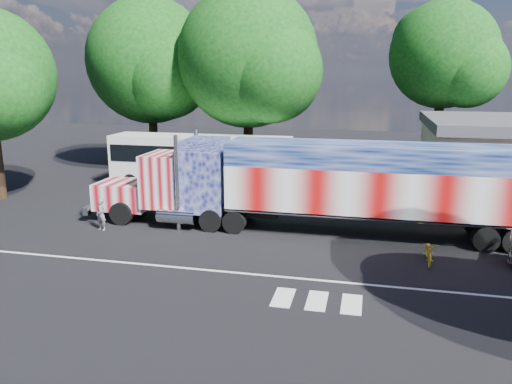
% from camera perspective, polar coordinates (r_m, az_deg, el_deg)
% --- Properties ---
extents(ground, '(100.00, 100.00, 0.00)m').
position_cam_1_polar(ground, '(23.05, -1.69, -6.29)').
color(ground, black).
extents(lane_markings, '(30.00, 2.67, 0.01)m').
position_cam_1_polar(lane_markings, '(19.27, 0.42, -10.35)').
color(lane_markings, silver).
rests_on(lane_markings, ground).
extents(semi_truck, '(22.68, 3.58, 4.84)m').
position_cam_1_polar(semi_truck, '(24.82, 7.42, 1.02)').
color(semi_truck, black).
rests_on(semi_truck, ground).
extents(coach_bus, '(12.46, 2.90, 3.62)m').
position_cam_1_polar(coach_bus, '(34.52, -6.38, 3.50)').
color(coach_bus, silver).
rests_on(coach_bus, ground).
extents(woman, '(0.67, 0.54, 1.61)m').
position_cam_1_polar(woman, '(26.46, -17.27, -2.47)').
color(woman, slate).
rests_on(woman, ground).
extents(bicycle, '(0.68, 1.85, 0.97)m').
position_cam_1_polar(bicycle, '(22.30, 19.18, -6.43)').
color(bicycle, gold).
rests_on(bicycle, ground).
extents(tree_nw_a, '(10.46, 9.97, 13.73)m').
position_cam_1_polar(tree_nw_a, '(42.00, -11.84, 14.40)').
color(tree_nw_a, black).
rests_on(tree_nw_a, ground).
extents(tree_n_mid, '(10.68, 10.17, 13.99)m').
position_cam_1_polar(tree_n_mid, '(37.19, -0.69, 15.08)').
color(tree_n_mid, black).
rests_on(tree_n_mid, ground).
extents(tree_ne_a, '(8.21, 7.82, 13.01)m').
position_cam_1_polar(tree_ne_a, '(40.22, 20.86, 14.37)').
color(tree_ne_a, black).
rests_on(tree_ne_a, ground).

